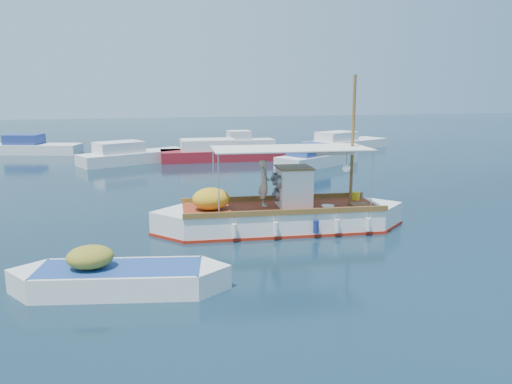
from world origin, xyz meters
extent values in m
plane|color=black|center=(0.00, 0.00, 0.00)|extent=(160.00, 160.00, 0.00)
cube|color=white|center=(-0.39, 0.50, 0.34)|extent=(7.53, 3.10, 1.08)
cube|color=white|center=(-4.04, 0.83, 0.34)|extent=(2.44, 2.44, 1.08)
cube|color=white|center=(3.27, 0.17, 0.34)|extent=(2.44, 2.44, 1.08)
cube|color=maroon|center=(-0.39, 0.50, 0.02)|extent=(7.64, 3.18, 0.18)
cube|color=maroon|center=(-0.39, 0.50, 0.86)|extent=(7.52, 2.90, 0.06)
cube|color=brown|center=(-0.28, 1.73, 0.98)|extent=(7.42, 0.76, 0.20)
cube|color=brown|center=(-0.50, -0.73, 0.98)|extent=(7.42, 0.76, 0.20)
cube|color=white|center=(0.10, 0.46, 1.62)|extent=(1.28, 1.37, 1.47)
cube|color=brown|center=(0.10, 0.46, 2.38)|extent=(1.39, 1.48, 0.06)
cylinder|color=slate|center=(-0.56, 0.20, 1.91)|extent=(0.26, 0.51, 0.49)
cylinder|color=slate|center=(-0.51, 0.83, 1.91)|extent=(0.26, 0.51, 0.49)
cylinder|color=slate|center=(-0.53, 0.51, 1.37)|extent=(0.26, 0.51, 0.49)
cylinder|color=brown|center=(2.34, 0.26, 3.33)|extent=(0.13, 0.13, 4.90)
cylinder|color=brown|center=(1.56, 0.33, 2.94)|extent=(1.76, 0.24, 0.08)
cylinder|color=silver|center=(-2.73, 1.79, 1.98)|extent=(0.05, 0.05, 2.20)
cylinder|color=silver|center=(-2.92, -0.35, 1.98)|extent=(0.05, 0.05, 2.20)
cylinder|color=silver|center=(2.83, 1.29, 1.98)|extent=(0.05, 0.05, 2.20)
cylinder|color=silver|center=(2.64, -0.85, 1.98)|extent=(0.05, 0.05, 2.20)
cube|color=silver|center=(-0.05, 0.47, 3.10)|extent=(5.96, 2.86, 0.04)
ellipsoid|color=gold|center=(-3.02, 0.74, 1.29)|extent=(1.47, 1.28, 0.82)
cube|color=yellow|center=(0.93, 0.92, 1.08)|extent=(0.26, 0.20, 0.39)
cylinder|color=yellow|center=(2.89, 0.89, 1.05)|extent=(0.32, 0.32, 0.33)
cube|color=brown|center=(2.50, -0.15, 0.94)|extent=(0.67, 0.50, 0.12)
cylinder|color=#B2B2B2|center=(1.22, -0.18, 0.94)|extent=(0.53, 0.53, 0.12)
cylinder|color=white|center=(1.67, -0.72, 2.48)|extent=(0.30, 0.06, 0.29)
cylinder|color=white|center=(-2.46, -0.69, 0.44)|extent=(0.21, 0.21, 0.47)
cylinder|color=navy|center=(0.47, -0.95, 0.44)|extent=(0.21, 0.21, 0.47)
cylinder|color=white|center=(2.42, -1.13, 0.44)|extent=(0.21, 0.21, 0.47)
imported|color=beige|center=(-0.96, 0.83, 1.77)|extent=(0.55, 0.72, 1.76)
cube|color=white|center=(-6.28, -4.05, 0.23)|extent=(4.48, 2.46, 0.83)
cube|color=white|center=(-8.36, -3.64, 0.23)|extent=(1.62, 1.62, 0.83)
cube|color=white|center=(-4.20, -4.47, 0.23)|extent=(1.62, 1.62, 0.83)
cube|color=navy|center=(-6.28, -4.05, 0.63)|extent=(4.45, 2.28, 0.05)
ellipsoid|color=olive|center=(-7.00, -3.91, 0.95)|extent=(1.39, 1.21, 0.61)
cube|color=silver|center=(-5.31, 20.17, 0.30)|extent=(8.30, 5.48, 1.00)
cube|color=silver|center=(-6.41, 19.68, 1.20)|extent=(3.76, 3.18, 0.80)
cube|color=maroon|center=(1.50, 19.85, 0.30)|extent=(10.05, 3.17, 1.00)
cube|color=silver|center=(0.00, 19.90, 1.20)|extent=(4.07, 2.53, 0.80)
cube|color=silver|center=(7.07, 15.50, 0.30)|extent=(6.99, 5.41, 1.00)
cube|color=navy|center=(6.20, 14.97, 1.20)|extent=(3.31, 3.01, 0.80)
cube|color=silver|center=(13.21, 24.17, 0.30)|extent=(8.78, 5.91, 1.00)
cube|color=silver|center=(12.06, 23.64, 1.20)|extent=(4.00, 3.43, 0.80)
cube|color=silver|center=(-13.05, 27.52, 0.30)|extent=(7.30, 4.19, 1.00)
cube|color=navy|center=(-14.05, 27.82, 1.20)|extent=(3.22, 2.67, 0.80)
cube|color=silver|center=(4.73, 26.99, 0.30)|extent=(4.91, 2.00, 1.00)
cube|color=silver|center=(3.99, 26.99, 1.20)|extent=(1.97, 1.70, 0.80)
camera|label=1|loc=(-5.97, -16.99, 5.23)|focal=35.00mm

